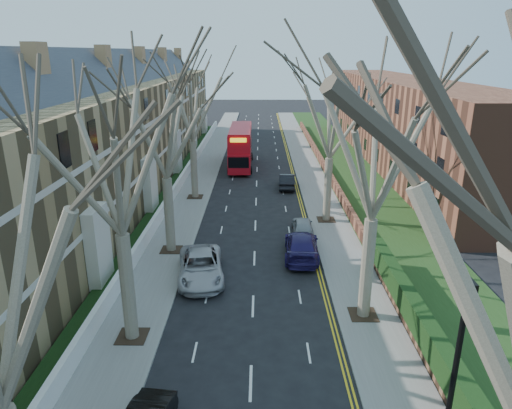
{
  "coord_description": "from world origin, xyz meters",
  "views": [
    {
      "loc": [
        0.37,
        -12.52,
        13.01
      ],
      "look_at": [
        0.08,
        18.15,
        2.7
      ],
      "focal_mm": 32.0,
      "sensor_mm": 36.0,
      "label": 1
    }
  ],
  "objects": [
    {
      "name": "terrace_left",
      "position": [
        -13.65,
        31.0,
        5.53
      ],
      "size": [
        9.7,
        78.0,
        13.6
      ],
      "color": "olive",
      "rests_on": "ground"
    },
    {
      "name": "flats_right",
      "position": [
        17.46,
        43.0,
        4.98
      ],
      "size": [
        13.97,
        54.0,
        10.0
      ],
      "color": "brown",
      "rests_on": "ground"
    },
    {
      "name": "front_wall_left",
      "position": [
        -7.65,
        31.0,
        0.62
      ],
      "size": [
        0.3,
        78.0,
        1.0
      ],
      "color": "white",
      "rests_on": "ground"
    },
    {
      "name": "tree_left_far",
      "position": [
        -5.7,
        16.0,
        9.24
      ],
      "size": [
        10.15,
        10.15,
        14.22
      ],
      "color": "#6A5E4C",
      "rests_on": "ground"
    },
    {
      "name": "car_left_far",
      "position": [
        -3.18,
        12.15,
        0.78
      ],
      "size": [
        3.32,
        5.92,
        1.56
      ],
      "primitive_type": "imported",
      "rotation": [
        0.0,
        0.0,
        0.13
      ],
      "color": "#ADACB1",
      "rests_on": "ground"
    },
    {
      "name": "wall_hedge_right",
      "position": [
        7.7,
        2.0,
        1.12
      ],
      "size": [
        0.7,
        24.0,
        1.8
      ],
      "color": "brown",
      "rests_on": "ground"
    },
    {
      "name": "tree_right_far",
      "position": [
        5.7,
        22.0,
        9.24
      ],
      "size": [
        10.15,
        10.15,
        14.22
      ],
      "color": "#6A5E4C",
      "rests_on": "ground"
    },
    {
      "name": "car_right_far",
      "position": [
        3.04,
        31.51,
        0.72
      ],
      "size": [
        1.71,
        4.42,
        1.44
      ],
      "primitive_type": "imported",
      "rotation": [
        0.0,
        0.0,
        3.1
      ],
      "color": "black",
      "rests_on": "ground"
    },
    {
      "name": "grass_verge_right",
      "position": [
        10.5,
        39.0,
        0.15
      ],
      "size": [
        6.0,
        102.0,
        0.06
      ],
      "color": "#1F3B15",
      "rests_on": "ground"
    },
    {
      "name": "pavement_right",
      "position": [
        6.0,
        39.0,
        0.06
      ],
      "size": [
        3.0,
        102.0,
        0.12
      ],
      "primitive_type": "cube",
      "color": "slate",
      "rests_on": "ground"
    },
    {
      "name": "tree_left_mid",
      "position": [
        -5.7,
        6.0,
        9.56
      ],
      "size": [
        10.5,
        10.5,
        14.71
      ],
      "color": "#6A5E4C",
      "rests_on": "ground"
    },
    {
      "name": "car_right_mid",
      "position": [
        3.55,
        19.31,
        0.64
      ],
      "size": [
        1.6,
        3.78,
        1.27
      ],
      "primitive_type": "imported",
      "rotation": [
        0.0,
        0.0,
        3.12
      ],
      "color": "gray",
      "rests_on": "ground"
    },
    {
      "name": "double_decker_bus",
      "position": [
        -1.95,
        40.47,
        2.24
      ],
      "size": [
        2.83,
        10.88,
        4.55
      ],
      "rotation": [
        0.0,
        0.0,
        3.15
      ],
      "color": "#B40C18",
      "rests_on": "ground"
    },
    {
      "name": "car_right_near",
      "position": [
        3.12,
        15.24,
        0.79
      ],
      "size": [
        2.54,
        5.56,
        1.58
      ],
      "primitive_type": "imported",
      "rotation": [
        0.0,
        0.0,
        3.08
      ],
      "color": "#201752",
      "rests_on": "ground"
    },
    {
      "name": "tree_right_mid",
      "position": [
        5.7,
        8.0,
        9.56
      ],
      "size": [
        10.5,
        10.5,
        14.71
      ],
      "color": "#6A5E4C",
      "rests_on": "ground"
    },
    {
      "name": "tree_left_dist",
      "position": [
        -5.7,
        28.0,
        9.56
      ],
      "size": [
        10.5,
        10.5,
        14.71
      ],
      "color": "#6A5E4C",
      "rests_on": "ground"
    },
    {
      "name": "pavement_left",
      "position": [
        -6.0,
        39.0,
        0.06
      ],
      "size": [
        3.0,
        102.0,
        0.12
      ],
      "primitive_type": "cube",
      "color": "slate",
      "rests_on": "ground"
    }
  ]
}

